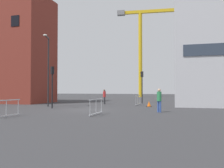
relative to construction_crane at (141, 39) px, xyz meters
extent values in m
plane|color=#333335|center=(1.15, -37.67, -13.90)|extent=(160.00, 160.00, 0.00)
cube|color=maroon|center=(-13.25, -29.74, -6.98)|extent=(10.82, 6.25, 13.84)
cube|color=black|center=(-10.00, -32.89, -4.07)|extent=(1.10, 0.06, 1.30)
cube|color=#B7B7BC|center=(13.19, -29.23, -8.06)|extent=(10.04, 7.55, 11.68)
cylinder|color=gold|center=(-0.27, -0.03, -3.85)|extent=(0.90, 0.90, 20.10)
cube|color=gold|center=(2.26, 0.22, 6.59)|extent=(14.57, 2.08, 0.70)
cube|color=slate|center=(-4.92, -0.47, 6.59)|extent=(1.91, 1.37, 1.10)
cylinder|color=#232326|center=(-4.18, -35.20, -10.40)|extent=(0.14, 0.14, 7.01)
cube|color=#232326|center=(-3.91, -35.97, -7.00)|extent=(0.63, 1.56, 0.10)
ellipsoid|color=silver|center=(-3.64, -36.73, -7.02)|extent=(0.44, 0.24, 0.16)
cylinder|color=black|center=(-2.65, -37.07, -12.34)|extent=(0.12, 0.12, 3.13)
cube|color=black|center=(-2.65, -37.07, -10.42)|extent=(0.37, 0.36, 0.70)
sphere|color=red|center=(-2.79, -36.96, -10.20)|extent=(0.11, 0.11, 0.11)
sphere|color=#3C2905|center=(-2.79, -36.96, -10.42)|extent=(0.11, 0.11, 0.11)
sphere|color=#07330F|center=(-2.79, -36.96, -10.64)|extent=(0.11, 0.11, 0.11)
cylinder|color=black|center=(4.10, -26.80, -12.25)|extent=(0.12, 0.12, 3.31)
cube|color=black|center=(4.10, -26.80, -10.24)|extent=(0.31, 0.28, 0.70)
sphere|color=#390605|center=(3.93, -26.78, -10.02)|extent=(0.11, 0.11, 0.11)
sphere|color=#F2A514|center=(3.93, -26.78, -10.24)|extent=(0.11, 0.11, 0.11)
sphere|color=#07330F|center=(3.93, -26.78, -10.46)|extent=(0.11, 0.11, 0.11)
cylinder|color=#4C4C51|center=(-0.06, -29.56, -13.49)|extent=(0.14, 0.14, 0.83)
cylinder|color=#4C4C51|center=(-0.01, -29.36, -13.49)|extent=(0.14, 0.14, 0.83)
cylinder|color=red|center=(-0.04, -29.46, -12.73)|extent=(0.34, 0.34, 0.69)
sphere|color=brown|center=(-0.04, -29.46, -12.27)|extent=(0.22, 0.22, 0.22)
cylinder|color=#33519E|center=(7.03, -38.29, -13.48)|extent=(0.14, 0.14, 0.85)
cylinder|color=#33519E|center=(7.20, -38.40, -13.48)|extent=(0.14, 0.14, 0.85)
cylinder|color=#2D844C|center=(7.11, -38.34, -12.70)|extent=(0.34, 0.34, 0.71)
sphere|color=tan|center=(7.11, -38.34, -12.23)|extent=(0.23, 0.23, 0.23)
cube|color=#9EA0A5|center=(4.21, -30.62, -12.85)|extent=(0.15, 2.43, 0.06)
cube|color=#9EA0A5|center=(4.21, -30.62, -13.80)|extent=(0.15, 2.43, 0.06)
cylinder|color=#9EA0A5|center=(4.16, -31.71, -13.38)|extent=(0.04, 0.04, 1.05)
cylinder|color=#9EA0A5|center=(4.21, -30.62, -13.38)|extent=(0.04, 0.04, 1.05)
cylinder|color=#9EA0A5|center=(4.25, -29.52, -13.38)|extent=(0.04, 0.04, 1.05)
cube|color=#B2B5BA|center=(-1.69, -44.24, -12.85)|extent=(0.12, 2.42, 0.06)
cube|color=#B2B5BA|center=(-1.69, -44.24, -13.80)|extent=(0.12, 2.42, 0.06)
cylinder|color=#B2B5BA|center=(-1.69, -44.24, -13.38)|extent=(0.04, 0.04, 1.05)
cylinder|color=#B2B5BA|center=(-1.66, -43.15, -13.38)|extent=(0.04, 0.04, 1.05)
cube|color=#B2B5BA|center=(3.19, -41.51, -12.85)|extent=(0.07, 2.49, 0.06)
cube|color=#B2B5BA|center=(3.19, -41.51, -13.80)|extent=(0.07, 2.49, 0.06)
cylinder|color=#B2B5BA|center=(3.19, -42.63, -13.38)|extent=(0.04, 0.04, 1.05)
cylinder|color=#B2B5BA|center=(3.19, -41.51, -13.38)|extent=(0.04, 0.04, 1.05)
cylinder|color=#B2B5BA|center=(3.20, -40.39, -13.38)|extent=(0.04, 0.04, 1.05)
cube|color=black|center=(5.66, -32.57, -13.89)|extent=(0.55, 0.55, 0.03)
cone|color=#E55B0F|center=(5.66, -32.57, -13.62)|extent=(0.43, 0.43, 0.56)
camera|label=1|loc=(8.53, -56.56, -12.22)|focal=38.11mm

